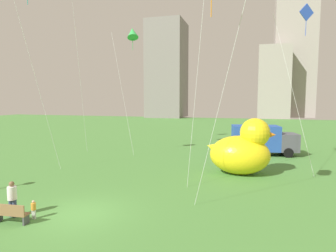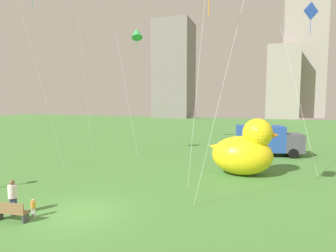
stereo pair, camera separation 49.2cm
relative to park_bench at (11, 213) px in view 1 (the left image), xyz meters
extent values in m
plane|color=#4A833A|center=(2.32, 1.75, -0.47)|extent=(140.00, 140.00, 0.00)
cube|color=olive|center=(-0.01, 0.08, -0.05)|extent=(1.54, 0.58, 0.06)
cube|color=olive|center=(0.01, -0.12, 0.21)|extent=(1.51, 0.19, 0.45)
cube|color=#47474C|center=(0.66, 0.13, -0.27)|extent=(0.11, 0.38, 0.39)
cylinder|color=#38476B|center=(-0.61, 0.63, -0.06)|extent=(0.19, 0.19, 0.82)
cylinder|color=#38476B|center=(-0.41, 0.63, -0.06)|extent=(0.19, 0.19, 0.82)
cylinder|color=white|center=(-0.51, 0.63, 0.65)|extent=(0.41, 0.41, 0.61)
sphere|color=brown|center=(-0.51, 0.63, 1.08)|extent=(0.24, 0.24, 0.24)
cylinder|color=silver|center=(0.54, 0.69, -0.26)|extent=(0.10, 0.10, 0.42)
cylinder|color=silver|center=(0.65, 0.69, -0.26)|extent=(0.10, 0.10, 0.42)
cylinder|color=gold|center=(0.59, 0.69, 0.11)|extent=(0.21, 0.21, 0.32)
sphere|color=#D8AD8C|center=(0.59, 0.69, 0.33)|extent=(0.12, 0.12, 0.12)
ellipsoid|color=yellow|center=(9.30, 11.29, 0.92)|extent=(4.26, 3.15, 2.78)
sphere|color=yellow|center=(10.31, 11.29, 2.56)|extent=(2.08, 2.08, 2.08)
cone|color=orange|center=(11.25, 11.29, 2.46)|extent=(0.93, 0.93, 0.93)
cone|color=yellow|center=(7.44, 11.29, 1.38)|extent=(1.27, 1.11, 1.34)
cube|color=#264CA5|center=(10.53, 19.02, 1.18)|extent=(4.65, 2.98, 2.40)
cube|color=#4C4C56|center=(13.49, 19.52, 0.82)|extent=(2.04, 2.55, 1.68)
cylinder|color=black|center=(13.30, 19.48, -0.02)|extent=(1.28, 2.52, 0.90)
cylinder|color=black|center=(9.62, 18.87, -0.02)|extent=(1.28, 2.52, 0.90)
cube|color=gray|center=(-13.68, 72.55, 13.37)|extent=(10.42, 11.56, 27.68)
cube|color=#9E938C|center=(16.32, 75.36, 9.48)|extent=(8.43, 6.44, 19.90)
cube|color=#9E938C|center=(22.32, 82.31, 20.03)|extent=(11.34, 6.51, 41.00)
cylinder|color=silver|center=(6.93, 7.81, 8.44)|extent=(1.26, 1.33, 17.82)
cylinder|color=silver|center=(-5.12, 7.83, 6.61)|extent=(2.00, 2.44, 14.17)
cylinder|color=silver|center=(-5.90, 14.48, 9.68)|extent=(0.48, 3.31, 20.31)
cylinder|color=silver|center=(12.89, 12.73, 5.44)|extent=(2.98, 1.84, 11.83)
cube|color=blue|center=(13.80, 14.20, 11.36)|extent=(1.11, 0.73, 1.27)
cylinder|color=blue|center=(13.80, 14.20, 10.46)|extent=(0.04, 0.04, 1.60)
cylinder|color=silver|center=(-2.04, 16.07, 5.51)|extent=(2.73, 1.15, 11.97)
cone|color=green|center=(-1.47, 17.43, 11.49)|extent=(1.69, 1.81, 1.45)
cylinder|color=green|center=(-1.47, 17.43, 10.59)|extent=(0.04, 0.04, 1.60)
cylinder|color=silver|center=(8.55, 4.03, 4.82)|extent=(2.52, 0.68, 10.58)
camera|label=1|loc=(9.86, -9.72, 4.96)|focal=30.63mm
camera|label=2|loc=(10.33, -9.58, 4.96)|focal=30.63mm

